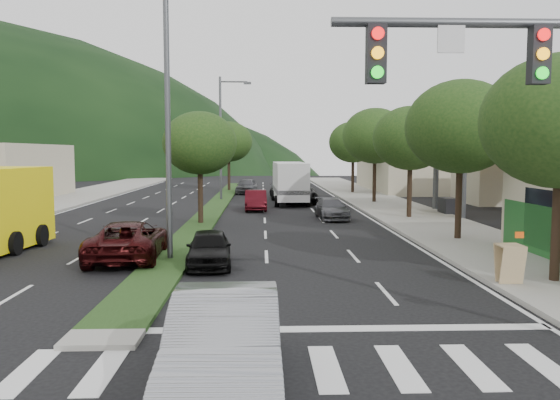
{
  "coord_description": "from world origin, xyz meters",
  "views": [
    {
      "loc": [
        3.33,
        -11.63,
        3.93
      ],
      "look_at": [
        4.07,
        10.54,
        1.99
      ],
      "focal_mm": 35.0,
      "sensor_mm": 36.0,
      "label": 1
    }
  ],
  "objects_px": {
    "tree_r_d": "(375,136)",
    "car_queue_f": "(281,191)",
    "car_queue_d": "(301,194)",
    "tree_med_far": "(229,142)",
    "sedan_silver": "(225,345)",
    "tree_r_c": "(411,138)",
    "car_queue_c": "(256,200)",
    "streetlight_near": "(173,106)",
    "tree_r_b": "(461,127)",
    "car_queue_b": "(332,209)",
    "car_queue_e": "(247,186)",
    "car_queue_a": "(209,248)",
    "suv_maroon": "(129,240)",
    "streetlight_mid": "(223,132)",
    "tree_med_near": "(200,143)",
    "tree_r_e": "(353,142)",
    "a_frame_sign": "(510,260)",
    "motorhome": "(290,182)"
  },
  "relations": [
    {
      "from": "tree_r_d",
      "to": "car_queue_f",
      "type": "relative_size",
      "value": 1.73
    },
    {
      "from": "tree_r_d",
      "to": "car_queue_d",
      "type": "bearing_deg",
      "value": 176.47
    },
    {
      "from": "tree_med_far",
      "to": "sedan_silver",
      "type": "height_order",
      "value": "tree_med_far"
    },
    {
      "from": "tree_r_d",
      "to": "sedan_silver",
      "type": "bearing_deg",
      "value": -105.7
    },
    {
      "from": "tree_r_c",
      "to": "car_queue_f",
      "type": "relative_size",
      "value": 1.57
    },
    {
      "from": "car_queue_c",
      "to": "car_queue_f",
      "type": "relative_size",
      "value": 1.0
    },
    {
      "from": "streetlight_near",
      "to": "car_queue_d",
      "type": "bearing_deg",
      "value": 74.53
    },
    {
      "from": "sedan_silver",
      "to": "car_queue_c",
      "type": "distance_m",
      "value": 28.35
    },
    {
      "from": "tree_r_b",
      "to": "tree_med_far",
      "type": "height_order",
      "value": "tree_r_b"
    },
    {
      "from": "car_queue_f",
      "to": "streetlight_near",
      "type": "bearing_deg",
      "value": -105.73
    },
    {
      "from": "tree_r_c",
      "to": "car_queue_f",
      "type": "bearing_deg",
      "value": 114.49
    },
    {
      "from": "tree_r_c",
      "to": "car_queue_b",
      "type": "relative_size",
      "value": 1.57
    },
    {
      "from": "car_queue_b",
      "to": "car_queue_c",
      "type": "distance_m",
      "value": 6.76
    },
    {
      "from": "car_queue_c",
      "to": "car_queue_e",
      "type": "distance_m",
      "value": 15.04
    },
    {
      "from": "tree_med_far",
      "to": "car_queue_b",
      "type": "distance_m",
      "value": 25.19
    },
    {
      "from": "tree_r_c",
      "to": "car_queue_a",
      "type": "height_order",
      "value": "tree_r_c"
    },
    {
      "from": "tree_r_b",
      "to": "tree_r_c",
      "type": "height_order",
      "value": "tree_r_b"
    },
    {
      "from": "suv_maroon",
      "to": "car_queue_f",
      "type": "bearing_deg",
      "value": -106.81
    },
    {
      "from": "tree_r_c",
      "to": "streetlight_mid",
      "type": "height_order",
      "value": "streetlight_mid"
    },
    {
      "from": "tree_med_near",
      "to": "car_queue_a",
      "type": "height_order",
      "value": "tree_med_near"
    },
    {
      "from": "tree_r_e",
      "to": "sedan_silver",
      "type": "height_order",
      "value": "tree_r_e"
    },
    {
      "from": "streetlight_mid",
      "to": "car_queue_b",
      "type": "height_order",
      "value": "streetlight_mid"
    },
    {
      "from": "a_frame_sign",
      "to": "tree_r_b",
      "type": "bearing_deg",
      "value": 81.49
    },
    {
      "from": "tree_med_far",
      "to": "tree_r_b",
      "type": "bearing_deg",
      "value": -69.44
    },
    {
      "from": "car_queue_c",
      "to": "motorhome",
      "type": "distance_m",
      "value": 5.89
    },
    {
      "from": "streetlight_near",
      "to": "car_queue_a",
      "type": "xyz_separation_m",
      "value": [
        1.29,
        -0.92,
        -4.95
      ]
    },
    {
      "from": "streetlight_near",
      "to": "car_queue_f",
      "type": "relative_size",
      "value": 2.42
    },
    {
      "from": "streetlight_mid",
      "to": "car_queue_a",
      "type": "height_order",
      "value": "streetlight_mid"
    },
    {
      "from": "tree_r_b",
      "to": "motorhome",
      "type": "distance_m",
      "value": 19.94
    },
    {
      "from": "tree_med_far",
      "to": "streetlight_mid",
      "type": "xyz_separation_m",
      "value": [
        0.21,
        -11.0,
        0.58
      ]
    },
    {
      "from": "tree_med_far",
      "to": "car_queue_d",
      "type": "height_order",
      "value": "tree_med_far"
    },
    {
      "from": "car_queue_a",
      "to": "car_queue_b",
      "type": "xyz_separation_m",
      "value": [
        5.96,
        13.27,
        -0.03
      ]
    },
    {
      "from": "car_queue_b",
      "to": "streetlight_mid",
      "type": "bearing_deg",
      "value": 117.45
    },
    {
      "from": "tree_med_far",
      "to": "streetlight_near",
      "type": "xyz_separation_m",
      "value": [
        0.21,
        -36.0,
        0.58
      ]
    },
    {
      "from": "tree_med_near",
      "to": "car_queue_e",
      "type": "distance_m",
      "value": 22.73
    },
    {
      "from": "tree_med_near",
      "to": "tree_r_b",
      "type": "bearing_deg",
      "value": -26.57
    },
    {
      "from": "suv_maroon",
      "to": "car_queue_d",
      "type": "distance_m",
      "value": 23.45
    },
    {
      "from": "tree_med_near",
      "to": "a_frame_sign",
      "type": "bearing_deg",
      "value": -53.7
    },
    {
      "from": "tree_r_c",
      "to": "car_queue_d",
      "type": "bearing_deg",
      "value": 118.46
    },
    {
      "from": "tree_med_near",
      "to": "car_queue_d",
      "type": "distance_m",
      "value": 14.39
    },
    {
      "from": "car_queue_a",
      "to": "car_queue_f",
      "type": "relative_size",
      "value": 0.9
    },
    {
      "from": "car_queue_d",
      "to": "motorhome",
      "type": "height_order",
      "value": "motorhome"
    },
    {
      "from": "motorhome",
      "to": "a_frame_sign",
      "type": "relative_size",
      "value": 5.39
    },
    {
      "from": "tree_r_e",
      "to": "car_queue_f",
      "type": "height_order",
      "value": "tree_r_e"
    },
    {
      "from": "tree_r_e",
      "to": "a_frame_sign",
      "type": "distance_m",
      "value": 36.55
    },
    {
      "from": "car_queue_e",
      "to": "tree_r_e",
      "type": "bearing_deg",
      "value": 5.23
    },
    {
      "from": "tree_r_c",
      "to": "car_queue_c",
      "type": "bearing_deg",
      "value": 149.53
    },
    {
      "from": "streetlight_near",
      "to": "sedan_silver",
      "type": "relative_size",
      "value": 2.0
    },
    {
      "from": "tree_r_c",
      "to": "motorhome",
      "type": "relative_size",
      "value": 0.78
    },
    {
      "from": "tree_r_d",
      "to": "a_frame_sign",
      "type": "distance_m",
      "value": 26.7
    }
  ]
}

